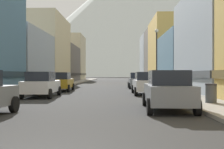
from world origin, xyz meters
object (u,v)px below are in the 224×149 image
(car_right_2, at_px, (137,80))
(trash_bin_right, at_px, (211,93))
(pedestrian_1, at_px, (46,80))
(pedestrian_2, at_px, (42,81))
(streetlamp_right, at_px, (157,50))
(car_left_1, at_px, (42,84))
(car_right_0, at_px, (168,90))
(car_left_2, at_px, (61,82))
(car_right_1, at_px, (146,83))

(car_right_2, xyz_separation_m, trash_bin_right, (2.55, -16.85, -0.26))
(pedestrian_1, distance_m, pedestrian_2, 1.50)
(car_right_2, height_order, streetlamp_right, streetlamp_right)
(car_right_2, bearing_deg, car_left_1, -122.73)
(car_left_1, height_order, car_right_0, same)
(car_right_0, bearing_deg, car_left_2, 119.37)
(pedestrian_2, bearing_deg, car_left_2, -46.08)
(car_left_2, xyz_separation_m, car_right_1, (7.60, -4.10, 0.00))
(pedestrian_2, xyz_separation_m, streetlamp_right, (11.60, -1.68, 3.05))
(car_left_2, xyz_separation_m, car_right_0, (7.60, -13.50, 0.00))
(car_right_0, bearing_deg, trash_bin_right, 35.43)
(car_right_1, xyz_separation_m, streetlamp_right, (1.55, 4.96, 3.09))
(car_left_2, relative_size, pedestrian_2, 2.63)
(car_left_2, relative_size, pedestrian_1, 2.59)
(streetlamp_right, bearing_deg, car_left_2, -174.62)
(car_left_1, xyz_separation_m, pedestrian_2, (-2.45, 9.20, 0.03))
(car_left_1, bearing_deg, trash_bin_right, -26.37)
(car_right_0, distance_m, pedestrian_2, 18.93)
(car_left_1, distance_m, trash_bin_right, 11.33)
(car_right_1, height_order, pedestrian_2, pedestrian_2)
(car_right_2, relative_size, streetlamp_right, 0.75)
(car_left_2, bearing_deg, car_right_0, -60.63)
(car_right_2, relative_size, pedestrian_1, 2.56)
(car_left_1, xyz_separation_m, trash_bin_right, (10.15, -5.03, -0.26))
(car_left_2, height_order, streetlamp_right, streetlamp_right)
(car_right_2, xyz_separation_m, pedestrian_1, (-10.05, -1.12, 0.05))
(car_left_2, distance_m, pedestrian_1, 4.73)
(pedestrian_2, bearing_deg, pedestrian_1, 90.00)
(car_left_2, xyz_separation_m, pedestrian_2, (-2.45, 2.55, 0.03))
(pedestrian_2, bearing_deg, car_right_1, -33.48)
(car_right_1, xyz_separation_m, trash_bin_right, (2.55, -7.58, -0.26))
(car_right_0, distance_m, car_right_1, 9.39)
(car_left_1, relative_size, car_left_2, 1.00)
(car_right_1, bearing_deg, streetlamp_right, 72.67)
(car_right_2, height_order, pedestrian_2, pedestrian_2)
(car_right_0, distance_m, car_right_2, 18.67)
(car_right_1, height_order, trash_bin_right, car_right_1)
(trash_bin_right, bearing_deg, car_right_2, 98.60)
(car_right_2, bearing_deg, car_left_2, -145.75)
(car_left_2, height_order, car_right_2, same)
(pedestrian_2, bearing_deg, streetlamp_right, -8.26)
(car_right_1, distance_m, pedestrian_2, 12.05)
(streetlamp_right, bearing_deg, car_right_1, -107.33)
(pedestrian_1, distance_m, streetlamp_right, 12.41)
(car_left_1, height_order, trash_bin_right, car_left_1)
(car_right_1, distance_m, car_right_2, 9.28)
(pedestrian_1, bearing_deg, streetlamp_right, -15.37)
(car_left_2, distance_m, car_right_0, 15.49)
(car_right_0, bearing_deg, pedestrian_1, 119.80)
(trash_bin_right, bearing_deg, car_right_1, 108.59)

